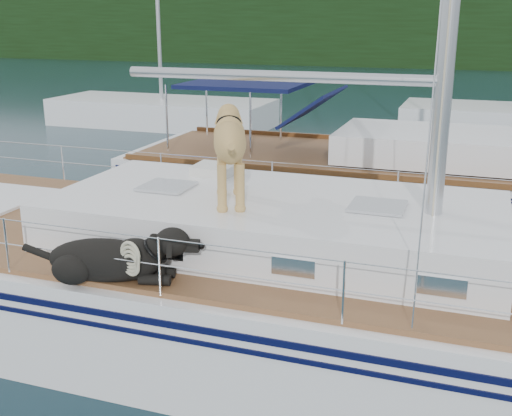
% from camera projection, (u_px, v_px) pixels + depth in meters
% --- Properties ---
extents(ground, '(120.00, 120.00, 0.00)m').
position_uv_depth(ground, '(214.00, 327.00, 8.26)').
color(ground, black).
rests_on(ground, ground).
extents(tree_line, '(90.00, 3.00, 6.00)m').
position_uv_depth(tree_line, '(449.00, 27.00, 48.02)').
color(tree_line, black).
rests_on(tree_line, ground).
extents(shore_bank, '(92.00, 1.00, 1.20)m').
position_uv_depth(shore_bank, '(447.00, 59.00, 49.79)').
color(shore_bank, '#595147').
rests_on(shore_bank, ground).
extents(main_sailboat, '(12.00, 3.93, 14.01)m').
position_uv_depth(main_sailboat, '(220.00, 279.00, 8.02)').
color(main_sailboat, white).
rests_on(main_sailboat, ground).
extents(neighbor_sailboat, '(11.00, 3.50, 13.30)m').
position_uv_depth(neighbor_sailboat, '(405.00, 185.00, 12.74)').
color(neighbor_sailboat, white).
rests_on(neighbor_sailboat, ground).
extents(bg_boat_west, '(8.00, 3.00, 11.65)m').
position_uv_depth(bg_boat_west, '(162.00, 113.00, 23.32)').
color(bg_boat_west, white).
rests_on(bg_boat_west, ground).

